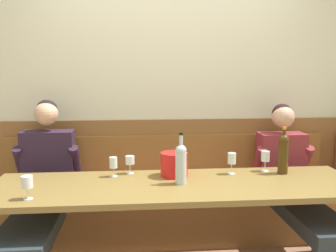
{
  "coord_description": "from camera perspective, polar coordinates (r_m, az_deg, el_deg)",
  "views": [
    {
      "loc": [
        -0.31,
        -2.42,
        1.53
      ],
      "look_at": [
        -0.04,
        0.45,
        1.11
      ],
      "focal_mm": 40.4,
      "sensor_mm": 36.0,
      "label": 1
    }
  ],
  "objects": [
    {
      "name": "room_wall_back",
      "position": [
        3.52,
        -0.22,
        6.24
      ],
      "size": [
        6.8,
        0.08,
        2.8
      ],
      "primitive_type": "cube",
      "color": "beige",
      "rests_on": "ground"
    },
    {
      "name": "wine_glass_near_bucket",
      "position": [
        3.11,
        14.47,
        -4.6
      ],
      "size": [
        0.07,
        0.07,
        0.16
      ],
      "color": "silver",
      "rests_on": "dining_table"
    },
    {
      "name": "dining_table",
      "position": [
        2.74,
        1.5,
        -10.13
      ],
      "size": [
        2.64,
        0.77,
        0.74
      ],
      "color": "brown",
      "rests_on": "ground"
    },
    {
      "name": "person_center_left_seat",
      "position": [
        3.12,
        -18.75,
        -9.17
      ],
      "size": [
        0.54,
        1.21,
        1.29
      ],
      "color": "#292D3B",
      "rests_on": "ground"
    },
    {
      "name": "wall_bench",
      "position": [
        3.49,
        0.18,
        -12.62
      ],
      "size": [
        2.94,
        0.42,
        0.94
      ],
      "color": "brown",
      "rests_on": "ground"
    },
    {
      "name": "wine_glass_right_end",
      "position": [
        2.53,
        -20.5,
        -8.01
      ],
      "size": [
        0.07,
        0.07,
        0.15
      ],
      "color": "silver",
      "rests_on": "dining_table"
    },
    {
      "name": "wine_glass_mid_left",
      "position": [
        2.96,
        -5.77,
        -5.29
      ],
      "size": [
        0.07,
        0.07,
        0.14
      ],
      "color": "silver",
      "rests_on": "dining_table"
    },
    {
      "name": "ice_bucket",
      "position": [
        2.88,
        0.93,
        -5.82
      ],
      "size": [
        0.21,
        0.21,
        0.18
      ],
      "primitive_type": "cylinder",
      "color": "red",
      "rests_on": "dining_table"
    },
    {
      "name": "wine_bottle_amber_mid",
      "position": [
        2.67,
        1.96,
        -5.54
      ],
      "size": [
        0.08,
        0.08,
        0.37
      ],
      "color": "silver",
      "rests_on": "dining_table"
    },
    {
      "name": "wood_wainscot_panel",
      "position": [
        3.61,
        -0.13,
        -7.57
      ],
      "size": [
        6.8,
        0.03,
        1.08
      ],
      "primitive_type": "cube",
      "color": "brown",
      "rests_on": "ground"
    },
    {
      "name": "wine_glass_by_bottle",
      "position": [
        2.97,
        9.59,
        -5.02
      ],
      "size": [
        0.06,
        0.06,
        0.17
      ],
      "color": "silver",
      "rests_on": "dining_table"
    },
    {
      "name": "wine_bottle_clear_water",
      "position": [
        3.07,
        17.01,
        -3.87
      ],
      "size": [
        0.08,
        0.08,
        0.37
      ],
      "color": "#412B0D",
      "rests_on": "dining_table"
    },
    {
      "name": "wine_glass_mid_right",
      "position": [
        2.89,
        -8.25,
        -5.66
      ],
      "size": [
        0.06,
        0.06,
        0.15
      ],
      "color": "silver",
      "rests_on": "dining_table"
    },
    {
      "name": "person_center_right_seat",
      "position": [
        3.31,
        18.75,
        -8.4
      ],
      "size": [
        0.51,
        1.21,
        1.24
      ],
      "color": "#2C2F3F",
      "rests_on": "ground"
    }
  ]
}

